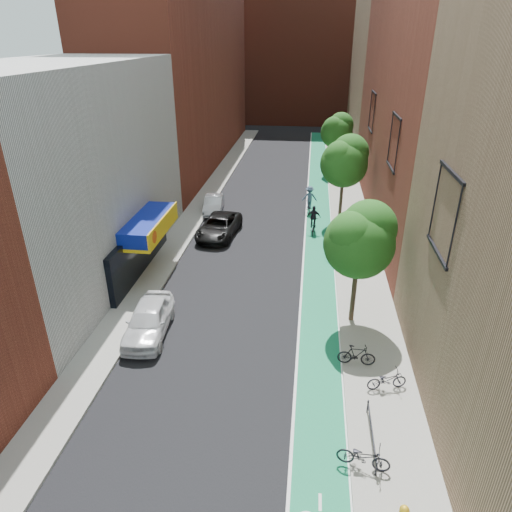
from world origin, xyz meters
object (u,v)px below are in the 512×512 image
(parked_car_black, at_px, (219,226))
(cyclist_lane_near, at_px, (330,246))
(cyclist_lane_far, at_px, (309,200))
(parked_car_silver, at_px, (214,204))
(cyclist_lane_mid, at_px, (313,223))
(parked_car_white, at_px, (149,320))

(parked_car_black, xyz_separation_m, cyclist_lane_near, (7.92, -2.71, 0.08))
(parked_car_black, bearing_deg, cyclist_lane_far, 47.51)
(parked_car_silver, distance_m, cyclist_lane_mid, 8.85)
(parked_car_white, xyz_separation_m, parked_car_silver, (-0.34, 17.14, -0.11))
(parked_car_white, relative_size, parked_car_silver, 1.13)
(cyclist_lane_mid, bearing_deg, cyclist_lane_far, -81.53)
(parked_car_black, distance_m, cyclist_lane_mid, 6.94)
(parked_car_silver, xyz_separation_m, cyclist_lane_mid, (8.18, -3.38, 0.08))
(parked_car_white, height_order, cyclist_lane_mid, cyclist_lane_mid)
(parked_car_white, height_order, cyclist_lane_far, cyclist_lane_far)
(parked_car_silver, relative_size, cyclist_lane_far, 1.86)
(cyclist_lane_near, bearing_deg, cyclist_lane_far, -91.81)
(parked_car_black, height_order, cyclist_lane_near, cyclist_lane_near)
(parked_car_white, distance_m, parked_car_black, 12.38)
(parked_car_silver, distance_m, cyclist_lane_near, 11.95)
(cyclist_lane_far, bearing_deg, parked_car_black, 38.24)
(cyclist_lane_mid, bearing_deg, parked_car_silver, -18.99)
(parked_car_silver, distance_m, cyclist_lane_far, 7.86)
(parked_car_black, distance_m, cyclist_lane_near, 8.37)
(parked_car_white, height_order, parked_car_black, parked_car_white)
(parked_car_white, xyz_separation_m, cyclist_lane_mid, (7.84, 13.76, -0.04))
(parked_car_black, bearing_deg, parked_car_silver, 111.94)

